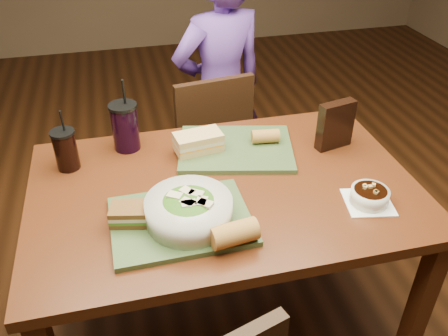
{
  "coord_description": "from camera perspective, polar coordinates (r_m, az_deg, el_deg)",
  "views": [
    {
      "loc": [
        -0.31,
        -1.26,
        1.7
      ],
      "look_at": [
        0.0,
        0.0,
        0.82
      ],
      "focal_mm": 38.0,
      "sensor_mm": 36.0,
      "label": 1
    }
  ],
  "objects": [
    {
      "name": "tray_near",
      "position": [
        1.46,
        -5.2,
        -6.36
      ],
      "size": [
        0.43,
        0.33,
        0.02
      ],
      "primitive_type": "cube",
      "rotation": [
        0.0,
        0.0,
        0.02
      ],
      "color": "#384E29",
      "rests_on": "dining_table"
    },
    {
      "name": "baguette_near",
      "position": [
        1.34,
        1.24,
        -7.88
      ],
      "size": [
        0.14,
        0.09,
        0.07
      ],
      "primitive_type": "cylinder",
      "rotation": [
        0.0,
        1.57,
        0.14
      ],
      "color": "#AD7533",
      "rests_on": "tray_near"
    },
    {
      "name": "cup_cola",
      "position": [
        1.74,
        -18.51,
        2.12
      ],
      "size": [
        0.08,
        0.08,
        0.23
      ],
      "color": "black",
      "rests_on": "dining_table"
    },
    {
      "name": "chair_far",
      "position": [
        2.36,
        -1.54,
        2.91
      ],
      "size": [
        0.42,
        0.42,
        0.86
      ],
      "color": "black",
      "rests_on": "ground"
    },
    {
      "name": "cup_berry",
      "position": [
        1.8,
        -11.81,
        4.92
      ],
      "size": [
        0.1,
        0.1,
        0.28
      ],
      "color": "black",
      "rests_on": "dining_table"
    },
    {
      "name": "tray_far",
      "position": [
        1.79,
        1.44,
        2.37
      ],
      "size": [
        0.48,
        0.41,
        0.02
      ],
      "primitive_type": "cube",
      "rotation": [
        0.0,
        0.0,
        -0.23
      ],
      "color": "#384E29",
      "rests_on": "dining_table"
    },
    {
      "name": "diner",
      "position": [
        2.41,
        -0.49,
        9.03
      ],
      "size": [
        0.56,
        0.44,
        1.35
      ],
      "primitive_type": "imported",
      "rotation": [
        0.0,
        0.0,
        3.4
      ],
      "color": "#5B3593",
      "rests_on": "ground"
    },
    {
      "name": "sandwich_near",
      "position": [
        1.44,
        -11.2,
        -5.46
      ],
      "size": [
        0.13,
        0.1,
        0.06
      ],
      "color": "#593819",
      "rests_on": "tray_near"
    },
    {
      "name": "baguette_far",
      "position": [
        1.8,
        5.0,
        3.83
      ],
      "size": [
        0.11,
        0.06,
        0.05
      ],
      "primitive_type": "cylinder",
      "rotation": [
        0.0,
        1.57,
        -0.12
      ],
      "color": "#AD7533",
      "rests_on": "tray_far"
    },
    {
      "name": "sandwich_far",
      "position": [
        1.75,
        -3.11,
        3.16
      ],
      "size": [
        0.18,
        0.12,
        0.07
      ],
      "color": "tan",
      "rests_on": "tray_far"
    },
    {
      "name": "soup_bowl",
      "position": [
        1.59,
        17.1,
        -3.23
      ],
      "size": [
        0.17,
        0.17,
        0.06
      ],
      "color": "white",
      "rests_on": "dining_table"
    },
    {
      "name": "ground",
      "position": [
        2.14,
        0.0,
        -18.43
      ],
      "size": [
        6.0,
        6.0,
        0.0
      ],
      "primitive_type": "plane",
      "color": "#381C0B",
      "rests_on": "ground"
    },
    {
      "name": "salad_bowl",
      "position": [
        1.41,
        -4.26,
        -4.92
      ],
      "size": [
        0.26,
        0.26,
        0.09
      ],
      "color": "silver",
      "rests_on": "tray_near"
    },
    {
      "name": "dining_table",
      "position": [
        1.66,
        0.0,
        -4.56
      ],
      "size": [
        1.3,
        0.85,
        0.75
      ],
      "color": "#4A210E",
      "rests_on": "ground"
    },
    {
      "name": "chip_bag",
      "position": [
        1.82,
        13.25,
        5.05
      ],
      "size": [
        0.15,
        0.07,
        0.18
      ],
      "primitive_type": "cube",
      "rotation": [
        0.0,
        0.0,
        0.23
      ],
      "color": "black",
      "rests_on": "dining_table"
    }
  ]
}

